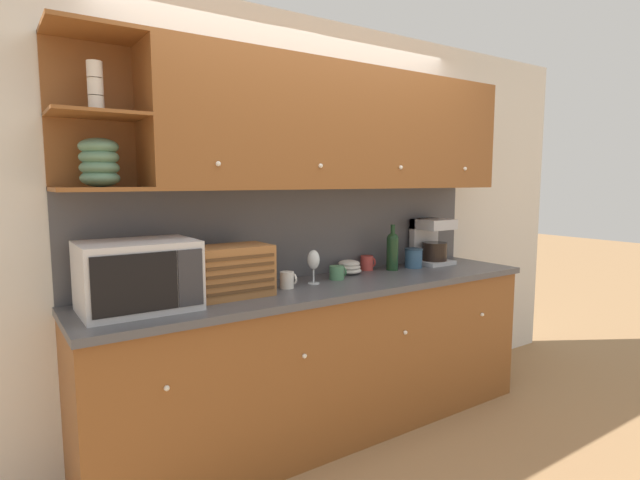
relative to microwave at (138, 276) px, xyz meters
The scene contains 15 objects.
ground_plane 1.61m from the microwave, 14.64° to the left, with size 24.00×24.00×0.00m, color #9E754C.
wall_back 1.18m from the microwave, 16.08° to the left, with size 5.30×0.06×2.60m.
counter_unit 1.29m from the microwave, ahead, with size 2.92×0.62×0.95m.
backsplash_panel 1.16m from the microwave, 14.36° to the left, with size 2.90×0.01×0.57m.
upper_cabinets 1.49m from the microwave, ahead, with size 2.90×0.37×0.74m.
microwave is the anchor object (origin of this frame).
bread_box 0.49m from the microwave, ahead, with size 0.42×0.25×0.28m.
mug_patterned_third 0.85m from the microwave, ahead, with size 0.09×0.08×0.10m.
wine_glass 1.04m from the microwave, ahead, with size 0.07×0.07×0.21m.
mug 1.24m from the microwave, ahead, with size 0.11×0.10×0.09m.
bowl_stack_on_counter 1.43m from the microwave, ahead, with size 0.17×0.17×0.09m.
mug_blue_second 1.62m from the microwave, ahead, with size 0.10×0.09×0.10m.
wine_bottle 1.75m from the microwave, ahead, with size 0.08×0.08×0.32m.
storage_canister 1.95m from the microwave, ahead, with size 0.13×0.13×0.14m.
coffee_maker 2.18m from the microwave, ahead, with size 0.25×0.24×0.34m.
Camera 1 is at (-1.72, -2.73, 1.57)m, focal length 28.00 mm.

